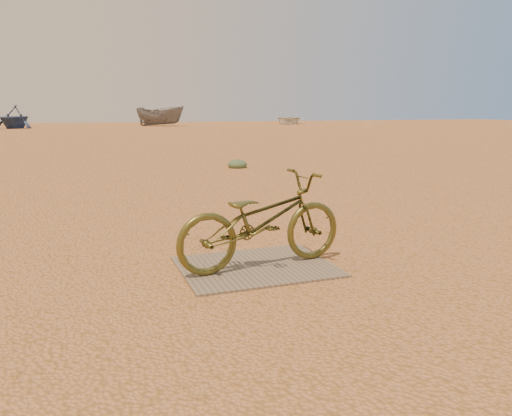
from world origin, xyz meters
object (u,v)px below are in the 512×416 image
object	(u,v)px
boat_far_left	(14,117)
boat_mid_right	(160,116)
plywood_board	(256,267)
boat_far_right	(289,119)
bicycle	(262,220)

from	to	relation	value
boat_far_left	boat_mid_right	size ratio (longest dim) A/B	0.75
plywood_board	boat_far_right	size ratio (longest dim) A/B	0.29
boat_mid_right	bicycle	bearing A→B (deg)	-152.49
bicycle	plywood_board	bearing A→B (deg)	51.31
plywood_board	boat_mid_right	size ratio (longest dim) A/B	0.31
boat_far_left	boat_far_right	xyz separation A→B (m)	(26.92, 4.32, -0.42)
boat_far_left	boat_mid_right	xyz separation A→B (m)	(12.51, 2.12, -0.02)
boat_far_left	boat_mid_right	world-z (taller)	boat_far_left
bicycle	boat_mid_right	distance (m)	44.72
boat_mid_right	boat_far_right	bearing A→B (deg)	-45.75
plywood_board	boat_far_left	xyz separation A→B (m)	(-6.18, 42.12, 0.97)
boat_far_right	bicycle	bearing A→B (deg)	-86.55
bicycle	boat_mid_right	bearing A→B (deg)	-15.36
bicycle	boat_far_left	world-z (taller)	boat_far_left
boat_far_right	boat_far_left	bearing A→B (deg)	-143.44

